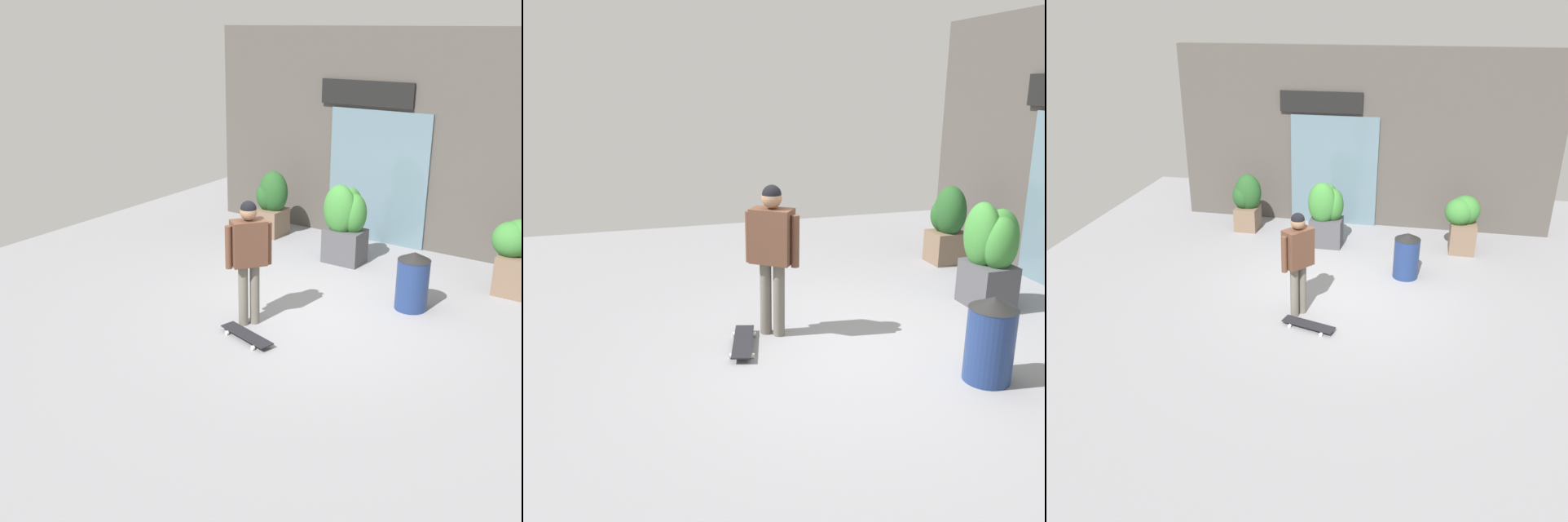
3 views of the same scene
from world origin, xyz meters
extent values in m
plane|color=gray|center=(0.00, 0.00, 0.00)|extent=(12.00, 12.00, 0.00)
cube|color=#4C4742|center=(0.00, 3.50, 1.89)|extent=(8.07, 0.25, 3.77)
cube|color=slate|center=(-0.60, 3.36, 1.20)|extent=(1.90, 0.06, 2.39)
cube|color=black|center=(-0.90, 3.34, 2.66)|extent=(1.76, 0.05, 0.43)
cylinder|color=#666056|center=(-0.43, -0.75, 0.43)|extent=(0.13, 0.13, 0.85)
cylinder|color=#666056|center=(-0.53, -0.88, 0.43)|extent=(0.13, 0.13, 0.85)
cube|color=brown|center=(-0.48, -0.81, 1.15)|extent=(0.48, 0.51, 0.60)
cylinder|color=brown|center=(-0.32, -0.60, 1.12)|extent=(0.09, 0.09, 0.57)
cylinder|color=brown|center=(-0.65, -1.03, 1.12)|extent=(0.09, 0.09, 0.57)
sphere|color=#997051|center=(-0.48, -0.81, 1.57)|extent=(0.22, 0.22, 0.22)
sphere|color=black|center=(-0.48, -0.81, 1.61)|extent=(0.21, 0.21, 0.21)
cube|color=black|center=(-0.24, -1.21, 0.07)|extent=(0.86, 0.42, 0.02)
cylinder|color=silver|center=(0.05, -1.17, 0.03)|extent=(0.06, 0.04, 0.05)
cylinder|color=silver|center=(-0.01, -1.39, 0.03)|extent=(0.06, 0.04, 0.05)
cylinder|color=silver|center=(-0.46, -1.03, 0.03)|extent=(0.06, 0.04, 0.05)
cylinder|color=silver|center=(-0.53, -1.25, 0.03)|extent=(0.06, 0.04, 0.05)
cube|color=brown|center=(-2.37, 2.59, 0.25)|extent=(0.48, 0.54, 0.51)
ellipsoid|color=#235123|center=(-2.34, 2.59, 0.84)|extent=(0.57, 0.46, 0.79)
ellipsoid|color=#235123|center=(-2.45, 2.61, 0.76)|extent=(0.48, 0.54, 0.59)
cube|color=#47474C|center=(-0.53, 2.04, 0.29)|extent=(0.65, 0.48, 0.58)
ellipsoid|color=#387A33|center=(-0.61, 1.94, 0.93)|extent=(0.57, 0.38, 0.84)
ellipsoid|color=#387A33|center=(-0.39, 2.06, 0.86)|extent=(0.41, 0.44, 0.68)
ellipsoid|color=#387A33|center=(-0.50, 2.13, 0.90)|extent=(0.39, 0.51, 0.75)
cube|color=brown|center=(2.18, 2.26, 0.30)|extent=(0.49, 0.53, 0.60)
ellipsoid|color=#387A33|center=(2.18, 2.36, 0.84)|extent=(0.58, 0.55, 0.58)
ellipsoid|color=#387A33|center=(2.07, 2.27, 0.83)|extent=(0.56, 0.52, 0.54)
cylinder|color=navy|center=(1.13, 0.88, 0.37)|extent=(0.45, 0.45, 0.74)
cone|color=black|center=(1.13, 0.88, 0.79)|extent=(0.46, 0.46, 0.11)
camera|label=1|loc=(4.09, -7.19, 3.84)|focal=44.14mm
camera|label=2|loc=(5.32, -2.39, 2.72)|focal=39.35mm
camera|label=3|loc=(1.21, -8.34, 4.52)|focal=38.11mm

